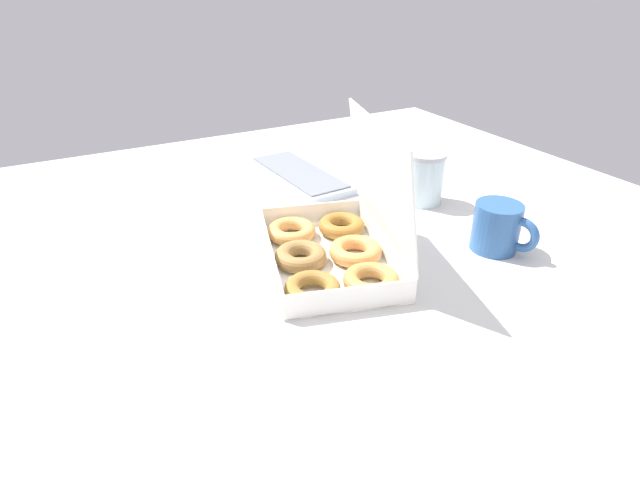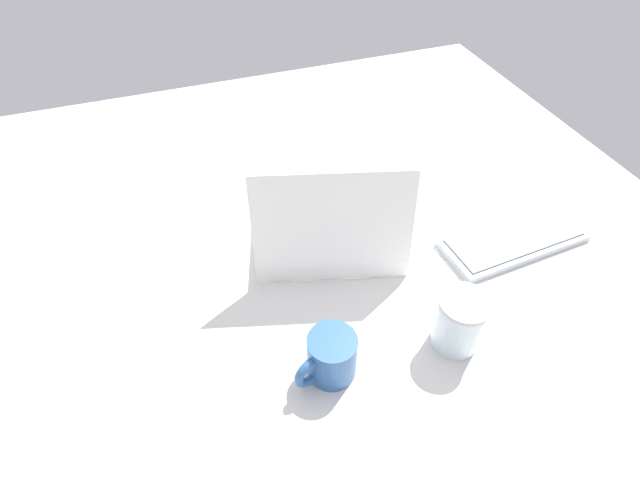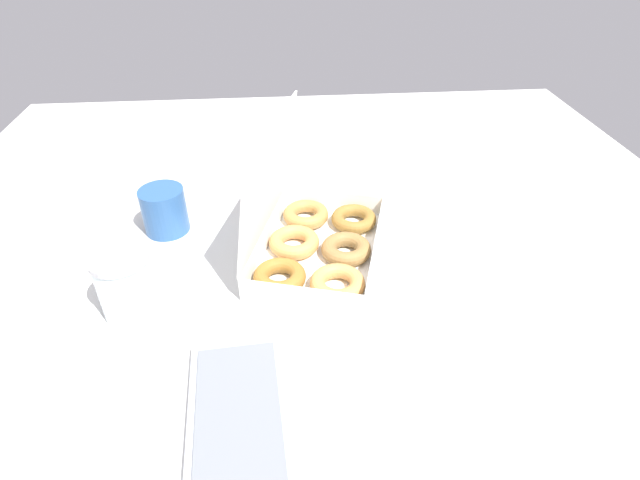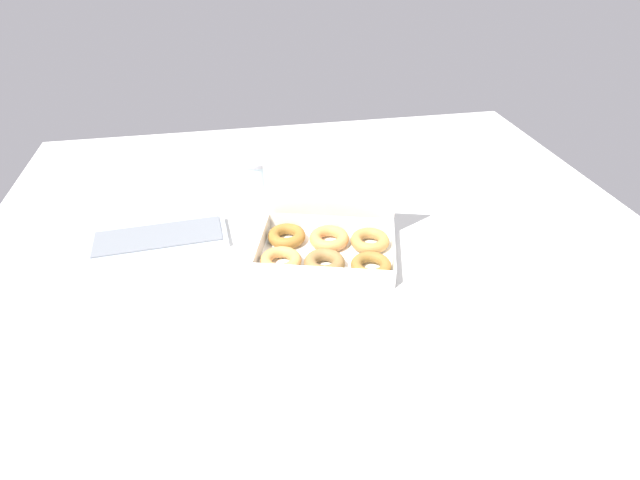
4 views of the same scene
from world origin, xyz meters
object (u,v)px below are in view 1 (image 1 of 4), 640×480
(coffee_mug, at_px, (498,227))
(glass_jar, at_px, (424,177))
(keyboard, at_px, (299,175))
(donut_box, at_px, (334,246))

(coffee_mug, relative_size, glass_jar, 1.04)
(coffee_mug, xyz_separation_m, glass_jar, (-0.26, 0.02, 0.01))
(keyboard, xyz_separation_m, coffee_mug, (0.53, 0.18, 0.04))
(donut_box, height_order, keyboard, donut_box)
(coffee_mug, bearing_deg, glass_jar, 176.03)
(keyboard, bearing_deg, glass_jar, 35.57)
(donut_box, bearing_deg, coffee_mug, 69.77)
(donut_box, relative_size, coffee_mug, 2.96)
(keyboard, height_order, glass_jar, glass_jar)
(donut_box, distance_m, coffee_mug, 0.33)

